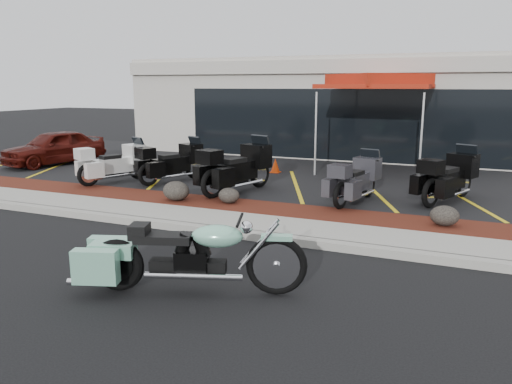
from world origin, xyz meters
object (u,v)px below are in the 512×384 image
at_px(traffic_cone, 275,165).
at_px(popup_canopy, 378,83).
at_px(hero_cruiser, 277,257).
at_px(parked_car, 54,147).
at_px(touring_white, 138,158).

bearing_deg(traffic_cone, popup_canopy, 29.42).
distance_m(traffic_cone, popup_canopy, 4.22).
xyz_separation_m(hero_cruiser, popup_canopy, (-0.40, 10.39, 2.43)).
bearing_deg(parked_car, popup_canopy, 31.07).
distance_m(hero_cruiser, popup_canopy, 10.67).
bearing_deg(touring_white, traffic_cone, -27.41).
relative_size(hero_cruiser, parked_car, 0.91).
bearing_deg(touring_white, hero_cruiser, -108.21).
height_order(parked_car, traffic_cone, parked_car).
bearing_deg(traffic_cone, hero_cruiser, -69.45).
bearing_deg(hero_cruiser, traffic_cone, 92.24).
xyz_separation_m(traffic_cone, popup_canopy, (2.88, 1.62, 2.62)).
distance_m(touring_white, popup_canopy, 7.92).
bearing_deg(popup_canopy, hero_cruiser, -62.91).
distance_m(hero_cruiser, touring_white, 9.02).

